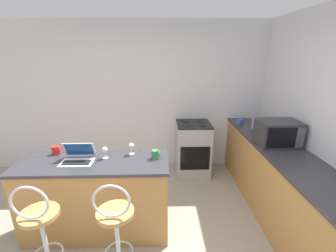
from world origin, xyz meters
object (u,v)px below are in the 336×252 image
(wine_glass_short, at_px, (131,146))
(mug_blue, at_px, (240,122))
(microwave, at_px, (278,133))
(toaster, at_px, (260,125))
(stove_range, at_px, (193,149))
(mug_green, at_px, (155,154))
(wine_glass_tall, at_px, (105,150))
(laptop, at_px, (78,157))
(bar_stool_near, at_px, (42,234))
(mug_red, at_px, (56,150))
(bar_stool_far, at_px, (116,232))

(wine_glass_short, distance_m, mug_blue, 1.99)
(microwave, relative_size, wine_glass_short, 3.59)
(microwave, bearing_deg, toaster, 88.36)
(stove_range, relative_size, wine_glass_short, 6.68)
(mug_green, distance_m, mug_blue, 1.84)
(stove_range, xyz_separation_m, wine_glass_tall, (-1.19, -1.28, 0.56))
(laptop, xyz_separation_m, mug_blue, (2.22, 1.26, -0.01))
(mug_blue, bearing_deg, bar_stool_near, -142.14)
(bar_stool_near, xyz_separation_m, mug_red, (-0.15, 0.80, 0.48))
(stove_range, bearing_deg, wine_glass_short, -127.40)
(bar_stool_near, height_order, stove_range, bar_stool_near)
(laptop, xyz_separation_m, stove_range, (1.47, 1.33, -0.52))
(stove_range, relative_size, mug_blue, 9.38)
(mug_green, bearing_deg, mug_blue, 41.57)
(mug_red, xyz_separation_m, mug_blue, (2.55, 1.07, -0.00))
(mug_red, bearing_deg, laptop, -30.50)
(wine_glass_short, relative_size, mug_red, 1.39)
(bar_stool_near, relative_size, mug_red, 10.46)
(stove_range, relative_size, wine_glass_tall, 6.77)
(toaster, bearing_deg, bar_stool_far, -141.23)
(laptop, xyz_separation_m, toaster, (2.44, 0.95, 0.03))
(bar_stool_far, relative_size, mug_green, 10.72)
(microwave, xyz_separation_m, wine_glass_tall, (-2.14, -0.34, -0.06))
(stove_range, xyz_separation_m, mug_red, (-1.79, -1.14, 0.51))
(stove_range, height_order, mug_green, mug_green)
(wine_glass_short, relative_size, mug_blue, 1.40)
(mug_green, xyz_separation_m, wine_glass_short, (-0.28, 0.12, 0.05))
(bar_stool_far, distance_m, laptop, 0.92)
(bar_stool_near, bearing_deg, mug_blue, 37.86)
(bar_stool_near, height_order, wine_glass_tall, wine_glass_tall)
(toaster, bearing_deg, wine_glass_tall, -157.45)
(bar_stool_near, distance_m, bar_stool_far, 0.67)
(mug_blue, distance_m, wine_glass_tall, 2.28)
(stove_range, height_order, wine_glass_short, wine_glass_short)
(wine_glass_short, bearing_deg, wine_glass_tall, -160.72)
(laptop, distance_m, stove_range, 2.05)
(bar_stool_far, relative_size, stove_range, 1.12)
(bar_stool_near, distance_m, mug_red, 0.94)
(laptop, relative_size, stove_range, 0.37)
(microwave, xyz_separation_m, mug_red, (-2.75, -0.21, -0.11))
(laptop, bearing_deg, wine_glass_short, 15.32)
(bar_stool_near, bearing_deg, laptop, 74.24)
(bar_stool_far, xyz_separation_m, mug_red, (-0.82, 0.80, 0.48))
(wine_glass_short, xyz_separation_m, wine_glass_tall, (-0.29, -0.10, -0.00))
(bar_stool_far, distance_m, stove_range, 2.17)
(stove_range, bearing_deg, mug_red, -147.49)
(mug_blue, bearing_deg, microwave, -76.94)
(mug_green, relative_size, wine_glass_tall, 0.71)
(bar_stool_near, bearing_deg, mug_red, 100.79)
(bar_stool_far, height_order, wine_glass_short, wine_glass_short)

